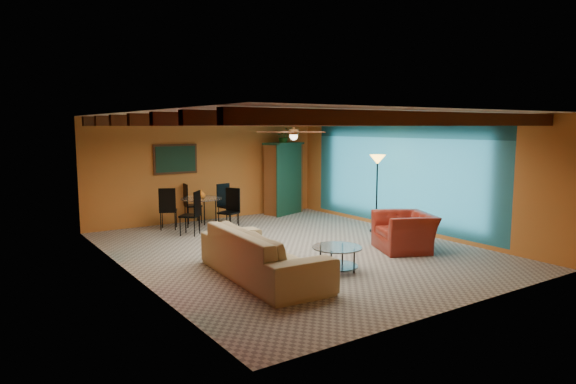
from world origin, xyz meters
TOP-DOWN VIEW (x-y plane):
  - room at (0.00, 0.11)m, footprint 6.52×8.01m
  - sofa at (-1.50, -1.30)m, footprint 1.27×2.86m
  - armchair at (1.81, -1.29)m, footprint 1.39×1.47m
  - coffee_table at (-0.25, -1.69)m, footprint 1.02×1.02m
  - dining_table at (-0.64, 3.03)m, footprint 2.29×2.29m
  - armoire at (2.20, 3.70)m, footprint 1.24×0.90m
  - floor_lamp at (2.63, 0.38)m, footprint 0.43×0.43m
  - ceiling_fan at (0.00, 0.00)m, footprint 1.50×1.50m
  - painting at (-0.90, 3.96)m, footprint 1.05×0.03m
  - potted_plant at (2.20, 3.70)m, footprint 0.43×0.38m
  - vase at (-0.64, 3.03)m, footprint 0.25×0.25m

SIDE VIEW (x-z plane):
  - coffee_table at x=-0.25m, z-range 0.00..0.44m
  - armchair at x=1.81m, z-range 0.00..0.75m
  - sofa at x=-1.50m, z-range 0.00..0.82m
  - dining_table at x=-0.64m, z-range 0.00..1.03m
  - floor_lamp at x=2.63m, z-range 0.00..1.82m
  - armoire at x=2.20m, z-range 0.00..1.96m
  - vase at x=-0.64m, z-range 1.03..1.23m
  - painting at x=-0.90m, z-range 1.32..1.97m
  - potted_plant at x=2.20m, z-range 1.96..2.42m
  - ceiling_fan at x=0.00m, z-range 2.14..2.58m
  - room at x=0.00m, z-range 1.01..3.72m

